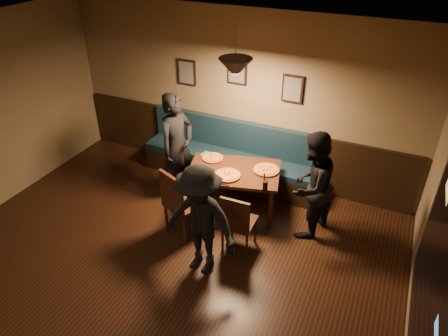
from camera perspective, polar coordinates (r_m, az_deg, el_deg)
name	(u,v)px	position (r m, az deg, el deg)	size (l,w,h in m)	color
floor	(114,321)	(5.06, -15.14, -20.05)	(7.00, 7.00, 0.00)	black
ceiling	(62,84)	(3.40, -21.80, 10.85)	(7.00, 7.00, 0.00)	silver
wall_back	(237,97)	(6.65, 1.90, 9.87)	(6.00, 6.00, 0.00)	#8C704F
wainscot	(236,147)	(7.01, 1.67, 2.96)	(5.88, 0.06, 1.00)	black
booth_bench	(229,154)	(6.79, 0.77, 1.95)	(3.00, 0.60, 1.00)	#0F232D
window_frame	(439,281)	(3.65, 27.90, -13.86)	(0.06, 2.56, 1.86)	black
window_glass	(434,280)	(3.65, 27.43, -13.77)	(2.40, 2.40, 0.00)	black
picture_left	(187,72)	(6.89, -5.25, 13.24)	(0.32, 0.04, 0.42)	black
picture_center	(237,71)	(6.46, 1.86, 13.48)	(0.32, 0.04, 0.42)	black
picture_right	(293,89)	(6.24, 9.60, 10.90)	(0.32, 0.04, 0.42)	black
pendant_lamp	(235,68)	(5.31, 1.62, 13.86)	(0.44, 0.44, 0.25)	black
dining_table	(234,190)	(6.16, 1.36, -3.11)	(1.33, 0.86, 0.71)	black
chair_near_left	(185,202)	(5.66, -5.49, -4.78)	(0.46, 0.46, 1.05)	black
chair_near_right	(240,221)	(5.43, 2.20, -7.38)	(0.40, 0.40, 0.91)	black
diner_left	(177,147)	(6.29, -6.58, 2.94)	(0.63, 0.42, 1.74)	black
diner_right	(311,186)	(5.61, 12.12, -2.46)	(0.77, 0.60, 1.58)	black
diner_front	(200,221)	(4.94, -3.40, -7.49)	(0.99, 0.57, 1.53)	black
pizza_a	(213,158)	(6.24, -1.59, 1.44)	(0.32, 0.32, 0.04)	orange
pizza_b	(227,175)	(5.81, 0.49, -1.00)	(0.37, 0.37, 0.04)	orange
pizza_c	(266,170)	(5.96, 5.96, -0.25)	(0.38, 0.38, 0.04)	orange
soda_glass	(265,186)	(5.51, 5.81, -2.54)	(0.07, 0.07, 0.15)	black
tabasco_bottle	(264,176)	(5.74, 5.69, -1.12)	(0.03, 0.03, 0.13)	#A12705
napkin_a	(207,154)	(6.36, -2.41, 1.95)	(0.16, 0.16, 0.01)	#1E7233
napkin_b	(193,170)	(5.98, -4.36, -0.25)	(0.16, 0.16, 0.01)	#207A3E
cutlery_set	(220,184)	(5.67, -0.61, -2.20)	(0.02, 0.20, 0.00)	silver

